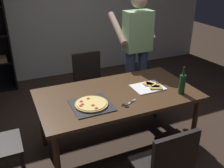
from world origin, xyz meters
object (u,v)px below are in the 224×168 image
object	(u,v)px
chair_near_camera	(165,166)
chair_far_side	(89,80)
person_serving_pizza	(137,47)
kitchen_scissors	(128,104)
pepperoni_pizza_on_tray	(91,104)
wine_bottle	(182,84)
dining_table	(117,99)

from	to	relation	value
chair_near_camera	chair_far_side	bearing A→B (deg)	90.00
chair_far_side	person_serving_pizza	world-z (taller)	person_serving_pizza
chair_far_side	kitchen_scissors	world-z (taller)	chair_far_side
kitchen_scissors	chair_near_camera	bearing A→B (deg)	-88.93
chair_near_camera	person_serving_pizza	world-z (taller)	person_serving_pizza
pepperoni_pizza_on_tray	kitchen_scissors	size ratio (longest dim) A/B	2.04
person_serving_pizza	pepperoni_pizza_on_tray	world-z (taller)	person_serving_pizza
person_serving_pizza	chair_near_camera	bearing A→B (deg)	-110.60
chair_far_side	person_serving_pizza	distance (m)	0.84
chair_far_side	pepperoni_pizza_on_tray	distance (m)	1.20
chair_far_side	wine_bottle	world-z (taller)	wine_bottle
dining_table	person_serving_pizza	bearing A→B (deg)	49.23
person_serving_pizza	kitchen_scissors	bearing A→B (deg)	-122.75
chair_near_camera	wine_bottle	xyz separation A→B (m)	(0.65, 0.68, 0.36)
chair_near_camera	wine_bottle	world-z (taller)	wine_bottle
chair_far_side	kitchen_scissors	xyz separation A→B (m)	(-0.01, -1.24, 0.24)
chair_near_camera	pepperoni_pizza_on_tray	world-z (taller)	chair_near_camera
chair_near_camera	person_serving_pizza	distance (m)	1.90
chair_near_camera	person_serving_pizza	xyz separation A→B (m)	(0.65, 1.72, 0.49)
dining_table	pepperoni_pizza_on_tray	xyz separation A→B (m)	(-0.36, -0.15, 0.08)
person_serving_pizza	wine_bottle	bearing A→B (deg)	-89.69
pepperoni_pizza_on_tray	wine_bottle	distance (m)	1.03
wine_bottle	chair_far_side	bearing A→B (deg)	117.40
dining_table	kitchen_scissors	bearing A→B (deg)	-92.69
wine_bottle	person_serving_pizza	bearing A→B (deg)	90.31
chair_far_side	wine_bottle	distance (m)	1.46
dining_table	wine_bottle	size ratio (longest dim) A/B	5.61
wine_bottle	pepperoni_pizza_on_tray	bearing A→B (deg)	172.00
dining_table	kitchen_scissors	size ratio (longest dim) A/B	9.02
chair_near_camera	kitchen_scissors	distance (m)	0.74
pepperoni_pizza_on_tray	dining_table	bearing A→B (deg)	21.98
chair_near_camera	chair_far_side	xyz separation A→B (m)	(0.00, 1.94, 0.00)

